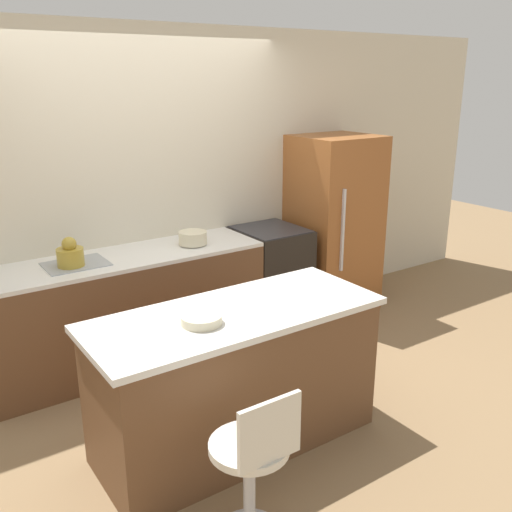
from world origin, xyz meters
The scene contains 10 objects.
ground_plane centered at (0.00, 0.00, 0.00)m, with size 14.00×14.00×0.00m, color #8E704C.
wall_back centered at (0.00, 0.67, 1.30)m, with size 8.00×0.06×2.60m.
back_counter centered at (-0.32, 0.33, 0.45)m, with size 2.15×0.62×0.90m.
kitchen_island centered at (-0.20, -1.04, 0.45)m, with size 1.77×0.72×0.89m.
oven_range centered at (1.05, 0.33, 0.45)m, with size 0.57×0.63×0.90m.
refrigerator centered at (1.78, 0.31, 0.84)m, with size 0.74×0.69×1.68m.
stool_chair centered at (-0.57, -1.78, 0.41)m, with size 0.39×0.39×0.86m.
kettle centered at (-0.74, 0.30, 0.98)m, with size 0.19×0.19×0.22m.
mixing_bowl centered at (0.25, 0.30, 0.95)m, with size 0.23×0.23×0.10m.
fruit_bowl centered at (-0.45, -1.09, 0.92)m, with size 0.23×0.23×0.05m.
Camera 1 is at (-1.84, -3.65, 2.21)m, focal length 40.00 mm.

